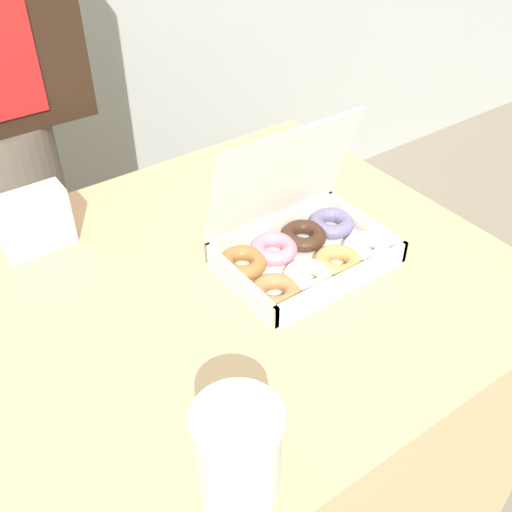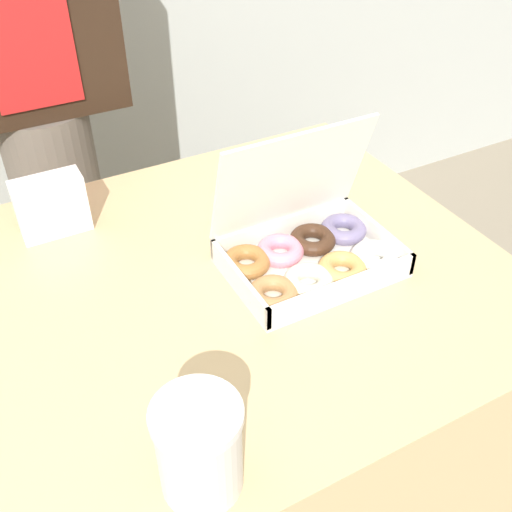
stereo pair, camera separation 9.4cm
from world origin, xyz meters
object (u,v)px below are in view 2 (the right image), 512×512
object	(u,v)px
donut_box	(308,249)
person_customer	(31,76)
napkin_holder	(51,206)
coffee_cup	(199,448)

from	to	relation	value
donut_box	person_customer	size ratio (longest dim) A/B	0.20
person_customer	napkin_holder	bearing A→B (deg)	-99.43
donut_box	person_customer	world-z (taller)	person_customer
donut_box	person_customer	bearing A→B (deg)	111.09
coffee_cup	person_customer	world-z (taller)	person_customer
person_customer	coffee_cup	bearing A→B (deg)	-92.38
napkin_holder	person_customer	size ratio (longest dim) A/B	0.08
donut_box	napkin_holder	world-z (taller)	donut_box
napkin_holder	donut_box	bearing A→B (deg)	-40.67
person_customer	donut_box	bearing A→B (deg)	-68.91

